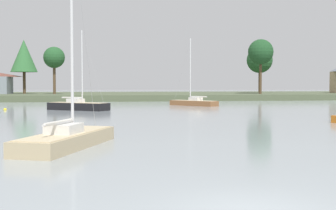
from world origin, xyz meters
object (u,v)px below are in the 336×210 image
object	(u,v)px
sailboat_sand	(67,143)
mooring_buoy_yellow	(5,110)
sailboat_black	(78,108)
sailboat_wood	(194,104)

from	to	relation	value
sailboat_sand	mooring_buoy_yellow	xyz separation A→B (m)	(-10.55, 36.27, -0.19)
sailboat_sand	mooring_buoy_yellow	world-z (taller)	sailboat_sand
mooring_buoy_yellow	sailboat_sand	bearing A→B (deg)	-73.79
mooring_buoy_yellow	sailboat_black	bearing A→B (deg)	-7.54
sailboat_sand	sailboat_wood	bearing A→B (deg)	69.82
sailboat_wood	sailboat_sand	world-z (taller)	sailboat_sand
sailboat_wood	sailboat_black	xyz separation A→B (m)	(-17.54, -9.70, 0.01)
sailboat_wood	sailboat_black	bearing A→B (deg)	-151.05
sailboat_wood	sailboat_sand	distance (m)	47.65
sailboat_wood	sailboat_sand	size ratio (longest dim) A/B	0.86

